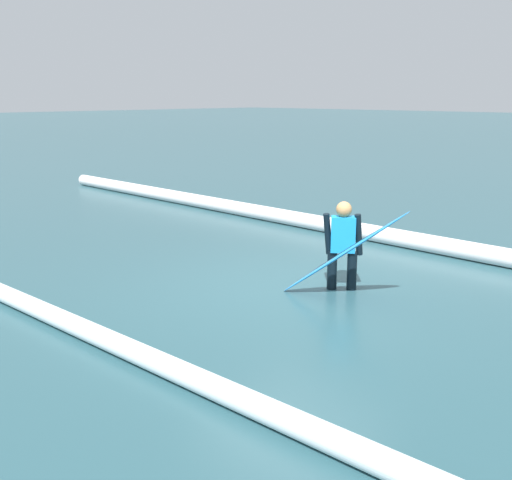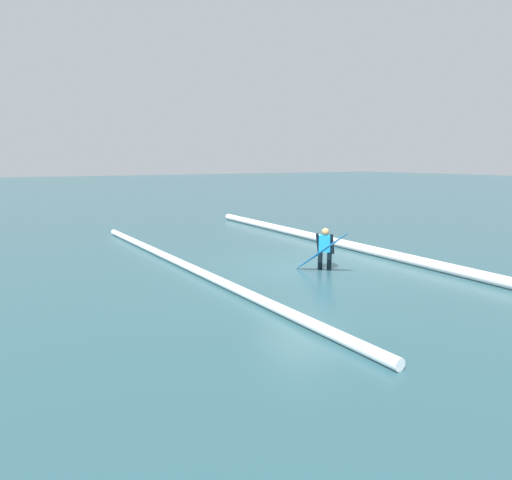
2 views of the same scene
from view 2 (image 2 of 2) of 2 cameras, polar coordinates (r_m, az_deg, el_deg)
name	(u,v)px [view 2 (image 2 of 2)]	position (r m, az deg, el deg)	size (l,w,h in m)	color
ground_plane	(303,267)	(13.89, 5.98, -3.49)	(180.22, 180.22, 0.00)	#2A515A
surfer	(325,247)	(13.54, 8.78, -0.86)	(0.43, 0.44, 1.27)	black
surfboard	(321,251)	(13.13, 8.33, -1.46)	(1.71, 0.84, 1.32)	#268CE5
wave_crest_foreground	(331,241)	(17.70, 9.52, -0.11)	(0.31, 0.31, 17.76)	white
wave_crest_midground	(188,266)	(13.60, -8.67, -3.35)	(0.23, 0.23, 15.71)	white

